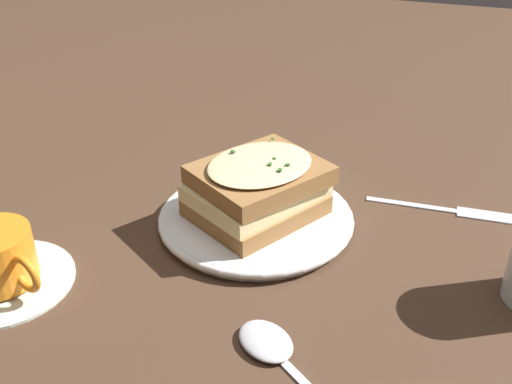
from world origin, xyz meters
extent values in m
plane|color=#473021|center=(0.00, 0.00, 0.00)|extent=(2.40, 2.40, 0.00)
cylinder|color=white|center=(0.01, -0.02, 0.01)|extent=(0.21, 0.21, 0.01)
torus|color=white|center=(0.01, -0.02, 0.01)|extent=(0.23, 0.23, 0.01)
cube|color=olive|center=(0.01, -0.02, 0.03)|extent=(0.17, 0.17, 0.02)
cube|color=#EFDB93|center=(0.01, -0.02, 0.05)|extent=(0.17, 0.16, 0.02)
cube|color=olive|center=(0.01, -0.01, 0.07)|extent=(0.18, 0.17, 0.02)
ellipsoid|color=beige|center=(0.01, -0.01, 0.08)|extent=(0.16, 0.15, 0.01)
cube|color=#2D6028|center=(0.01, 0.02, 0.08)|extent=(0.01, 0.01, 0.00)
cube|color=#2D6028|center=(0.00, 0.00, 0.08)|extent=(0.00, 0.00, 0.00)
cube|color=#2D6028|center=(-0.05, -0.02, 0.08)|extent=(0.01, 0.00, 0.00)
cube|color=#2D6028|center=(0.02, 0.01, 0.08)|extent=(0.01, 0.01, 0.00)
cube|color=#2D6028|center=(0.00, -0.05, 0.08)|extent=(0.01, 0.01, 0.00)
cube|color=#2D6028|center=(0.02, 0.00, 0.08)|extent=(0.01, 0.00, 0.00)
cylinder|color=silver|center=(0.20, -0.23, 0.00)|extent=(0.14, 0.14, 0.01)
torus|color=orange|center=(0.21, -0.18, 0.03)|extent=(0.02, 0.04, 0.04)
cube|color=silver|center=(-0.09, 0.15, 0.00)|extent=(0.01, 0.11, 0.00)
cube|color=silver|center=(-0.09, 0.24, 0.00)|extent=(0.03, 0.07, 0.00)
cube|color=#333335|center=(-0.10, 0.25, 0.00)|extent=(0.00, 0.04, 0.00)
cube|color=#333335|center=(-0.09, 0.25, 0.00)|extent=(0.00, 0.04, 0.00)
cube|color=#333335|center=(-0.09, 0.25, 0.00)|extent=(0.00, 0.04, 0.00)
ellipsoid|color=silver|center=(0.19, 0.06, 0.01)|extent=(0.07, 0.07, 0.01)
camera|label=1|loc=(0.57, 0.18, 0.39)|focal=42.00mm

